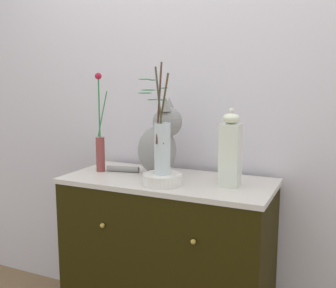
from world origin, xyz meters
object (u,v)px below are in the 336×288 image
cat_sitting (160,142)px  jar_lidded_porcelain (230,151)px  vase_slim_green (100,145)px  sideboard (168,262)px  bowl_porcelain (162,179)px  vase_glass_clear (162,143)px

cat_sitting → jar_lidded_porcelain: (0.41, -0.08, -0.00)m
vase_slim_green → sideboard: bearing=0.2°
bowl_porcelain → jar_lidded_porcelain: size_ratio=0.52×
cat_sitting → vase_glass_clear: size_ratio=0.78×
cat_sitting → vase_glass_clear: vase_glass_clear is taller
vase_glass_clear → cat_sitting: bearing=118.1°
sideboard → cat_sitting: cat_sitting is taller
vase_slim_green → bowl_porcelain: vase_slim_green is taller
cat_sitting → bowl_porcelain: size_ratio=2.17×
cat_sitting → jar_lidded_porcelain: 0.42m
vase_slim_green → jar_lidded_porcelain: size_ratio=1.45×
sideboard → vase_slim_green: (-0.41, -0.00, 0.60)m
sideboard → bowl_porcelain: bearing=-78.8°
bowl_porcelain → sideboard: bearing=101.2°
bowl_porcelain → jar_lidded_porcelain: (0.30, 0.11, 0.14)m
sideboard → jar_lidded_porcelain: jar_lidded_porcelain is taller
cat_sitting → jar_lidded_porcelain: size_ratio=1.12×
sideboard → bowl_porcelain: 0.50m
vase_glass_clear → bowl_porcelain: bearing=21.1°
vase_slim_green → jar_lidded_porcelain: 0.73m
sideboard → vase_slim_green: 0.73m
bowl_porcelain → vase_glass_clear: vase_glass_clear is taller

